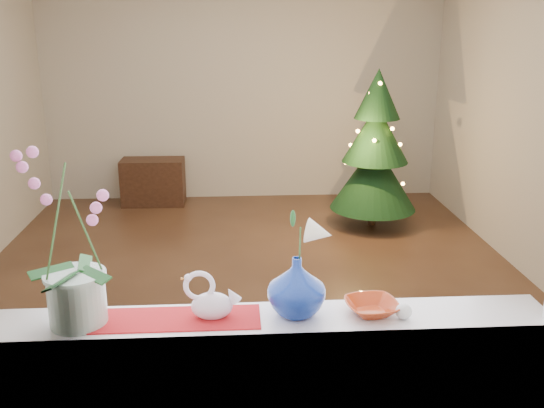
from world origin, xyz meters
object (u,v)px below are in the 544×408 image
Objects in this scene: blue_vase at (297,282)px; side_table at (153,182)px; paperweight at (404,311)px; xmas_tree at (375,149)px; amber_dish at (372,308)px; orchid_pot at (71,239)px; swan at (212,296)px.

blue_vase is 4.80m from side_table.
xmas_tree reaches higher than paperweight.
amber_dish is 4.87m from side_table.
paperweight is at bearing -2.01° from orchid_pot.
side_table is at bearing 101.98° from swan.
amber_dish is at bearing -103.22° from xmas_tree.
blue_vase is 0.42m from paperweight.
blue_vase is 3.89m from xmas_tree.
xmas_tree is 2.27× the size of side_table.
side_table is (-0.83, 4.60, -0.75)m from swan.
orchid_pot is 4.25m from xmas_tree.
paperweight is 4.95m from side_table.
orchid_pot is at bearing -178.35° from blue_vase.
orchid_pot is at bearing 177.99° from paperweight.
orchid_pot is 1.26m from paperweight.
amber_dish is 0.25× the size of side_table.
xmas_tree is (1.17, 3.71, -0.27)m from blue_vase.
swan reaches higher than amber_dish.
swan is at bearing -179.96° from amber_dish.
blue_vase is (0.32, 0.01, 0.04)m from swan.
xmas_tree is at bearing 69.95° from swan.
amber_dish is (0.62, 0.00, -0.07)m from swan.
swan is 0.81× the size of blue_vase.
swan is 1.26× the size of amber_dish.
amber_dish is at bearing 153.97° from paperweight.
blue_vase is 0.17× the size of xmas_tree.
paperweight is 0.04× the size of xmas_tree.
xmas_tree reaches higher than side_table.
blue_vase is at bearing 177.50° from amber_dish.
swan reaches higher than paperweight.
side_table is (-2.32, 0.88, -0.53)m from xmas_tree.
blue_vase is at bearing 4.12° from swan.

